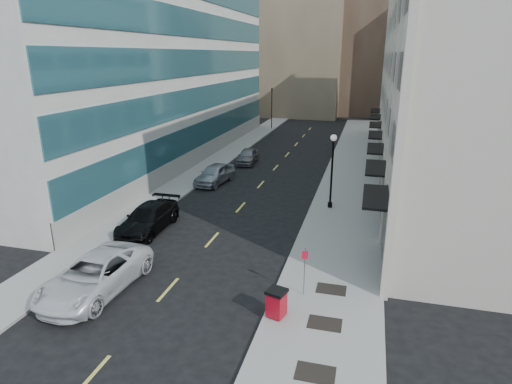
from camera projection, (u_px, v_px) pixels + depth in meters
The scene contains 22 objects.
ground at pixel (148, 313), 18.69m from camera, with size 160.00×160.00×0.00m, color black.
sidewalk_right at pixel (349, 190), 35.21m from camera, with size 5.00×80.00×0.15m, color #9C998E.
sidewalk_left at pixel (191, 178), 38.65m from camera, with size 3.00×80.00×0.15m, color #9C998E.
building_right at pixel (473, 76), 36.58m from camera, with size 15.30×46.50×18.25m.
building_left at pixel (129, 62), 44.36m from camera, with size 16.14×46.00×20.00m.
skyline_tan_near at pixel (305, 36), 77.88m from camera, with size 14.00×18.00×28.00m, color #897659.
skyline_brown at pixel (374, 18), 77.69m from camera, with size 12.00×16.00×34.00m, color brown.
skyline_tan_far at pixel (265, 53), 90.45m from camera, with size 12.00×14.00×22.00m, color #897659.
skyline_stone at pixel (432, 59), 71.87m from camera, with size 10.00×14.00×20.00m, color beige.
grate_near at pixel (315, 373), 14.94m from camera, with size 1.40×1.00×0.01m, color black.
grate_mid at pixel (325, 323), 17.70m from camera, with size 1.40×1.00×0.01m, color black.
grate_far at pixel (331, 289), 20.27m from camera, with size 1.40×1.00×0.01m, color black.
road_centerline at pixel (252, 195), 34.32m from camera, with size 0.15×68.20×0.01m.
traffic_signal at pixel (272, 90), 62.41m from camera, with size 0.66×0.66×6.98m.
car_white_van at pixel (95, 275), 20.12m from camera, with size 2.92×6.33×1.76m, color silver.
car_black_pickup at pixel (148, 218), 27.18m from camera, with size 2.31×5.68×1.65m, color black.
car_silver_sedan at pixel (215, 174), 37.20m from camera, with size 1.99×4.96×1.69m, color #9FA2A8.
car_grey_sedan at pixel (248, 156), 44.07m from camera, with size 1.78×4.43×1.51m, color slate.
trash_bin at pixel (277, 302), 18.00m from camera, with size 0.96×0.97×1.26m.
lamppost at pixel (332, 164), 30.18m from camera, with size 0.45×0.45×5.46m.
sign_post at pixel (305, 265), 19.35m from camera, with size 0.28×0.08×2.38m.
urn_planter at pixel (376, 200), 31.23m from camera, with size 0.53×0.53×0.74m.
Camera 1 is at (8.76, -14.39, 10.79)m, focal length 30.00 mm.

